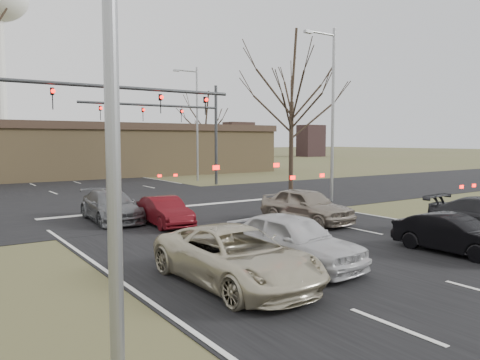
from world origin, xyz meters
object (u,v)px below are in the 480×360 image
object	(u,v)px
car_black_hatch	(453,234)
car_grey_ahead	(111,206)
streetlight_right_far	(195,118)
car_red_ahead	(165,211)
mast_arm_far	(185,122)
car_silver_ahead	(306,206)
building	(77,150)
car_white_sedan	(292,240)
mast_arm_near	(66,109)
car_silver_suv	(236,256)
streetlight_right_near	(331,106)

from	to	relation	value
car_black_hatch	car_grey_ahead	bearing A→B (deg)	118.98
streetlight_right_far	car_red_ahead	xyz separation A→B (m)	(-11.82, -18.58, -4.97)
mast_arm_far	car_grey_ahead	distance (m)	16.48
car_grey_ahead	car_silver_ahead	distance (m)	8.68
building	mast_arm_far	distance (m)	15.75
streetlight_right_far	car_white_sedan	xyz separation A→B (m)	(-11.59, -26.53, -4.81)
mast_arm_near	car_silver_suv	world-z (taller)	mast_arm_near
mast_arm_near	car_silver_ahead	xyz separation A→B (m)	(8.12, -7.49, -4.31)
mast_arm_near	mast_arm_far	distance (m)	15.17
building	car_silver_suv	xyz separation A→B (m)	(-6.52, -37.98, -1.95)
car_white_sedan	car_grey_ahead	world-z (taller)	car_white_sedan
mast_arm_near	car_silver_ahead	size ratio (longest dim) A/B	2.70
building	mast_arm_far	world-z (taller)	mast_arm_far
mast_arm_far	streetlight_right_far	world-z (taller)	streetlight_right_far
streetlight_right_far	car_red_ahead	size ratio (longest dim) A/B	2.69
car_silver_ahead	mast_arm_far	bearing A→B (deg)	75.00
mast_arm_far	car_silver_ahead	xyz separation A→B (m)	(-3.29, -17.49, -4.25)
car_grey_ahead	car_silver_suv	bearing A→B (deg)	-89.86
building	car_silver_ahead	size ratio (longest dim) A/B	9.44
mast_arm_near	streetlight_right_far	bearing A→B (deg)	43.89
car_grey_ahead	car_silver_ahead	world-z (taller)	car_silver_ahead
building	car_black_hatch	distance (m)	39.32
streetlight_right_near	car_red_ahead	distance (m)	12.46
car_grey_ahead	car_red_ahead	distance (m)	2.81
streetlight_right_far	car_white_sedan	distance (m)	29.35
car_red_ahead	mast_arm_far	bearing A→B (deg)	63.15
streetlight_right_near	car_white_sedan	world-z (taller)	streetlight_right_near
building	mast_arm_near	bearing A→B (deg)	-106.13
streetlight_right_near	car_silver_ahead	world-z (taller)	streetlight_right_near
mast_arm_near	mast_arm_far	xyz separation A→B (m)	(11.41, 10.00, -0.06)
building	car_silver_ahead	distance (m)	32.56
streetlight_right_near	car_silver_ahead	distance (m)	8.86
mast_arm_far	car_grey_ahead	xyz separation A→B (m)	(-10.18, -12.21, -4.34)
car_grey_ahead	car_silver_ahead	bearing A→B (deg)	-34.54
streetlight_right_far	car_red_ahead	distance (m)	22.58
car_silver_suv	car_white_sedan	world-z (taller)	car_white_sedan
building	mast_arm_near	world-z (taller)	mast_arm_near
building	car_silver_ahead	world-z (taller)	building
building	car_white_sedan	world-z (taller)	building
streetlight_right_near	car_grey_ahead	distance (m)	13.75
streetlight_right_near	mast_arm_far	bearing A→B (deg)	101.47
streetlight_right_near	mast_arm_near	bearing A→B (deg)	167.95
streetlight_right_far	car_white_sedan	size ratio (longest dim) A/B	2.21
mast_arm_far	car_white_sedan	bearing A→B (deg)	-110.56
car_red_ahead	car_silver_ahead	distance (m)	6.13
mast_arm_near	car_silver_ahead	distance (m)	11.86
building	car_black_hatch	xyz separation A→B (m)	(1.00, -39.26, -2.04)
car_black_hatch	car_grey_ahead	size ratio (longest dim) A/B	0.81
mast_arm_far	streetlight_right_near	world-z (taller)	streetlight_right_near
car_red_ahead	car_grey_ahead	bearing A→B (deg)	126.28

